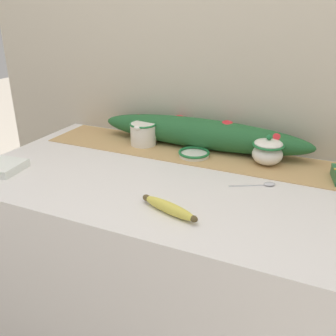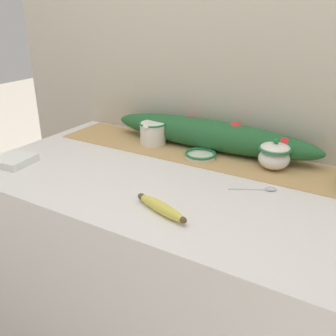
{
  "view_description": "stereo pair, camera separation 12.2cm",
  "coord_description": "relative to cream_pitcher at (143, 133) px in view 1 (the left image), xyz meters",
  "views": [
    {
      "loc": [
        0.48,
        -1.06,
        1.41
      ],
      "look_at": [
        0.01,
        -0.04,
        0.92
      ],
      "focal_mm": 40.0,
      "sensor_mm": 36.0,
      "label": 1
    },
    {
      "loc": [
        0.58,
        -1.0,
        1.41
      ],
      "look_at": [
        0.01,
        -0.04,
        0.92
      ],
      "focal_mm": 40.0,
      "sensor_mm": 36.0,
      "label": 2
    }
  ],
  "objects": [
    {
      "name": "cream_pitcher",
      "position": [
        0.0,
        0.0,
        0.0
      ],
      "size": [
        0.11,
        0.13,
        0.1
      ],
      "color": "white",
      "rests_on": "countertop"
    },
    {
      "name": "poinsettia_garland",
      "position": [
        0.23,
        0.06,
        0.01
      ],
      "size": [
        0.88,
        0.13,
        0.12
      ],
      "color": "#235B2D",
      "rests_on": "countertop"
    },
    {
      "name": "back_wall",
      "position": [
        0.23,
        0.15,
        0.28
      ],
      "size": [
        2.16,
        0.04,
        2.4
      ],
      "primitive_type": "cube",
      "color": "#B7AD99",
      "rests_on": "ground_plane"
    },
    {
      "name": "spoon",
      "position": [
        0.54,
        -0.18,
        -0.05
      ],
      "size": [
        0.14,
        0.09,
        0.01
      ],
      "rotation": [
        0.0,
        0.0,
        0.5
      ],
      "color": "#B7B7BC",
      "rests_on": "countertop"
    },
    {
      "name": "countertop",
      "position": [
        0.23,
        -0.24,
        -0.49
      ],
      "size": [
        1.36,
        0.75,
        0.87
      ],
      "primitive_type": "cube",
      "color": "silver",
      "rests_on": "ground_plane"
    },
    {
      "name": "sugar_bowl",
      "position": [
        0.51,
        -0.0,
        -0.0
      ],
      "size": [
        0.11,
        0.11,
        0.11
      ],
      "color": "white",
      "rests_on": "countertop"
    },
    {
      "name": "table_runner",
      "position": [
        0.23,
        -0.0,
        -0.05
      ],
      "size": [
        1.25,
        0.25,
        0.0
      ],
      "primitive_type": "cube",
      "color": "tan",
      "rests_on": "countertop"
    },
    {
      "name": "banana",
      "position": [
        0.33,
        -0.47,
        -0.04
      ],
      "size": [
        0.2,
        0.09,
        0.03
      ],
      "rotation": [
        0.0,
        0.0,
        -0.3
      ],
      "color": "#DBCC4C",
      "rests_on": "countertop"
    },
    {
      "name": "napkin_stack",
      "position": [
        -0.33,
        -0.44,
        -0.04
      ],
      "size": [
        0.14,
        0.14,
        0.03
      ],
      "primitive_type": "cube",
      "rotation": [
        0.0,
        0.0,
        0.11
      ],
      "color": "white",
      "rests_on": "countertop"
    },
    {
      "name": "small_dish",
      "position": [
        0.24,
        -0.04,
        -0.04
      ],
      "size": [
        0.12,
        0.12,
        0.02
      ],
      "color": "white",
      "rests_on": "countertop"
    }
  ]
}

